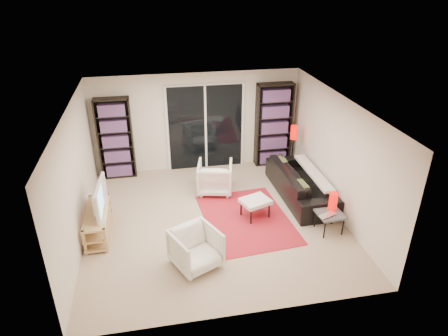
{
  "coord_description": "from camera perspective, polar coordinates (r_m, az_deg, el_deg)",
  "views": [
    {
      "loc": [
        -1.07,
        -6.64,
        4.54
      ],
      "look_at": [
        0.25,
        0.3,
        1.0
      ],
      "focal_mm": 32.0,
      "sensor_mm": 36.0,
      "label": 1
    }
  ],
  "objects": [
    {
      "name": "floor",
      "position": [
        8.12,
        -1.35,
        -7.41
      ],
      "size": [
        5.0,
        5.0,
        0.0
      ],
      "primitive_type": "plane",
      "color": "#C4A88D",
      "rests_on": "ground"
    },
    {
      "name": "wall_back",
      "position": [
        9.79,
        -3.88,
        6.6
      ],
      "size": [
        5.0,
        0.02,
        2.4
      ],
      "primitive_type": "cube",
      "color": "silver",
      "rests_on": "ground"
    },
    {
      "name": "wall_front",
      "position": [
        5.43,
        3.01,
        -11.4
      ],
      "size": [
        5.0,
        0.02,
        2.4
      ],
      "primitive_type": "cube",
      "color": "silver",
      "rests_on": "ground"
    },
    {
      "name": "wall_left",
      "position": [
        7.57,
        -20.45,
        -1.39
      ],
      "size": [
        0.02,
        5.0,
        2.4
      ],
      "primitive_type": "cube",
      "color": "silver",
      "rests_on": "ground"
    },
    {
      "name": "wall_right",
      "position": [
        8.25,
        15.95,
        1.64
      ],
      "size": [
        0.02,
        5.0,
        2.4
      ],
      "primitive_type": "cube",
      "color": "silver",
      "rests_on": "ground"
    },
    {
      "name": "ceiling",
      "position": [
        7.06,
        -1.56,
        8.95
      ],
      "size": [
        5.0,
        5.0,
        0.02
      ],
      "primitive_type": "cube",
      "color": "white",
      "rests_on": "wall_back"
    },
    {
      "name": "sliding_door",
      "position": [
        9.84,
        -2.66,
        5.79
      ],
      "size": [
        1.92,
        0.08,
        2.16
      ],
      "color": "white",
      "rests_on": "ground"
    },
    {
      "name": "bookshelf_left",
      "position": [
        9.7,
        -15.23,
        4.06
      ],
      "size": [
        0.8,
        0.3,
        1.95
      ],
      "color": "black",
      "rests_on": "ground"
    },
    {
      "name": "bookshelf_right",
      "position": [
        10.08,
        7.11,
        6.13
      ],
      "size": [
        0.9,
        0.3,
        2.1
      ],
      "color": "black",
      "rests_on": "ground"
    },
    {
      "name": "tv_stand",
      "position": [
        7.95,
        -17.55,
        -7.35
      ],
      "size": [
        0.41,
        1.29,
        0.5
      ],
      "color": "tan",
      "rests_on": "floor"
    },
    {
      "name": "tv",
      "position": [
        7.68,
        -17.93,
        -4.1
      ],
      "size": [
        0.19,
        1.0,
        0.57
      ],
      "primitive_type": "imported",
      "rotation": [
        0.0,
        0.0,
        1.51
      ],
      "color": "black",
      "rests_on": "tv_stand"
    },
    {
      "name": "rug",
      "position": [
        8.14,
        3.22,
        -7.28
      ],
      "size": [
        1.82,
        2.35,
        0.01
      ],
      "primitive_type": "cube",
      "rotation": [
        0.0,
        0.0,
        0.08
      ],
      "color": "#AF1D2A",
      "rests_on": "floor"
    },
    {
      "name": "sofa",
      "position": [
        8.92,
        10.92,
        -2.08
      ],
      "size": [
        0.95,
        2.3,
        0.67
      ],
      "primitive_type": "imported",
      "rotation": [
        0.0,
        0.0,
        1.6
      ],
      "color": "black",
      "rests_on": "floor"
    },
    {
      "name": "armchair_back",
      "position": [
        8.95,
        -1.3,
        -1.32
      ],
      "size": [
        0.91,
        0.92,
        0.7
      ],
      "primitive_type": "imported",
      "rotation": [
        0.0,
        0.0,
        2.92
      ],
      "color": "white",
      "rests_on": "floor"
    },
    {
      "name": "armchair_front",
      "position": [
        6.83,
        -4.04,
        -11.4
      ],
      "size": [
        0.97,
        0.98,
        0.68
      ],
      "primitive_type": "imported",
      "rotation": [
        0.0,
        0.0,
        0.44
      ],
      "color": "white",
      "rests_on": "floor"
    },
    {
      "name": "ottoman",
      "position": [
        8.06,
        4.5,
        -4.86
      ],
      "size": [
        0.67,
        0.61,
        0.4
      ],
      "color": "white",
      "rests_on": "floor"
    },
    {
      "name": "side_table",
      "position": [
        7.87,
        14.88,
        -6.52
      ],
      "size": [
        0.51,
        0.51,
        0.4
      ],
      "color": "#4F5055",
      "rests_on": "floor"
    },
    {
      "name": "laptop",
      "position": [
        7.72,
        14.79,
        -6.72
      ],
      "size": [
        0.41,
        0.34,
        0.03
      ],
      "primitive_type": "imported",
      "rotation": [
        0.0,
        0.0,
        0.38
      ],
      "color": "silver",
      "rests_on": "side_table"
    },
    {
      "name": "table_lamp",
      "position": [
        7.87,
        15.31,
        -4.64
      ],
      "size": [
        0.16,
        0.16,
        0.36
      ],
      "primitive_type": "cylinder",
      "color": "red",
      "rests_on": "side_table"
    },
    {
      "name": "floor_lamp",
      "position": [
        9.69,
        9.9,
        4.25
      ],
      "size": [
        0.18,
        0.18,
        1.23
      ],
      "color": "black",
      "rests_on": "floor"
    }
  ]
}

